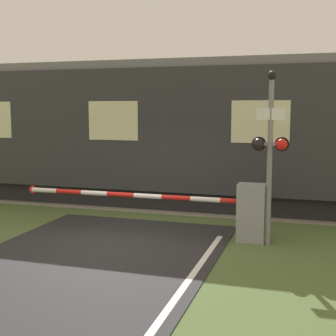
{
  "coord_description": "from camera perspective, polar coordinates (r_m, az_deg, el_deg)",
  "views": [
    {
      "loc": [
        3.97,
        -9.23,
        2.9
      ],
      "look_at": [
        0.7,
        1.48,
        1.47
      ],
      "focal_mm": 50.0,
      "sensor_mm": 36.0,
      "label": 1
    }
  ],
  "objects": [
    {
      "name": "ground_plane",
      "position": [
        10.45,
        -6.13,
        -8.89
      ],
      "size": [
        80.0,
        80.0,
        0.0
      ],
      "primitive_type": "plane",
      "color": "#4C6033"
    },
    {
      "name": "track_bed",
      "position": [
        14.53,
        0.78,
        -4.16
      ],
      "size": [
        36.0,
        3.2,
        0.13
      ],
      "color": "gray",
      "rests_on": "ground_plane"
    },
    {
      "name": "train",
      "position": [
        14.7,
        -4.33,
        4.4
      ],
      "size": [
        14.86,
        3.03,
        4.25
      ],
      "color": "black",
      "rests_on": "ground_plane"
    },
    {
      "name": "crossing_barrier",
      "position": [
        10.47,
        7.64,
        -5.05
      ],
      "size": [
        5.87,
        0.44,
        1.27
      ],
      "color": "gray",
      "rests_on": "ground_plane"
    },
    {
      "name": "signal_post",
      "position": [
        10.02,
        12.32,
        2.41
      ],
      "size": [
        0.78,
        0.26,
        3.67
      ],
      "color": "gray",
      "rests_on": "ground_plane"
    }
  ]
}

